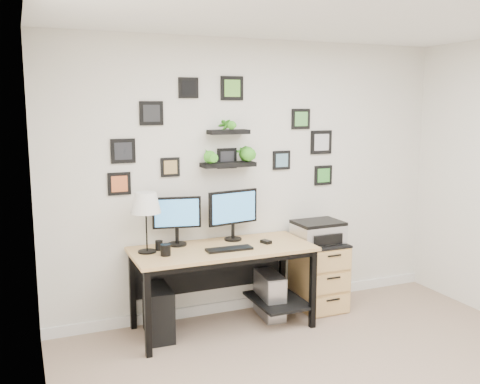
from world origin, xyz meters
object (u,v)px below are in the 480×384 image
mug (166,250)px  pc_tower_black (158,312)px  monitor_right (233,211)px  desk (225,259)px  table_lamp (146,204)px  monitor_left (177,217)px  pc_tower_grey (270,295)px  file_cabinet (319,275)px  printer (318,232)px

mug → pc_tower_black: (-0.05, 0.11, -0.58)m
monitor_right → mug: 0.79m
desk → table_lamp: size_ratio=3.07×
monitor_left → pc_tower_black: 0.84m
desk → pc_tower_grey: 0.63m
file_cabinet → pc_tower_black: bearing=-178.4°
monitor_left → table_lamp: table_lamp is taller
pc_tower_grey → pc_tower_black: bearing=-178.4°
monitor_right → file_cabinet: bearing=-6.9°
pc_tower_grey → file_cabinet: size_ratio=0.66×
desk → printer: (1.00, 0.06, 0.15)m
monitor_left → pc_tower_black: size_ratio=0.99×
desk → printer: bearing=3.7°
table_lamp → file_cabinet: (1.70, -0.00, -0.83)m
file_cabinet → printer: (-0.02, 0.01, 0.44)m
monitor_left → table_lamp: bearing=-157.9°
pc_tower_black → pc_tower_grey: size_ratio=1.01×
desk → file_cabinet: desk is taller
monitor_right → pc_tower_grey: (0.32, -0.12, -0.82)m
desk → monitor_left: bearing=154.5°
monitor_left → mug: (-0.18, -0.28, -0.21)m
printer → monitor_left: bearing=175.0°
desk → monitor_right: size_ratio=3.18×
monitor_right → table_lamp: 0.85m
desk → mug: bearing=-170.3°
mug → pc_tower_black: bearing=114.2°
pc_tower_black → printer: bearing=3.8°
table_lamp → printer: size_ratio=1.13×
monitor_left → monitor_right: bearing=-2.3°
desk → pc_tower_black: (-0.62, 0.01, -0.40)m
pc_tower_black → printer: printer is taller
monitor_right → pc_tower_black: monitor_right is taller
desk → pc_tower_grey: desk is taller
mug → printer: bearing=5.9°
mug → pc_tower_grey: bearing=7.7°
monitor_left → file_cabinet: monitor_left is taller
monitor_right → printer: 0.90m
pc_tower_grey → printer: bearing=2.3°
file_cabinet → printer: 0.44m
desk → monitor_left: (-0.39, 0.18, 0.38)m
monitor_right → table_lamp: size_ratio=0.97×
monitor_left → pc_tower_grey: bearing=-9.4°
mug → pc_tower_grey: mug is taller
desk → table_lamp: (-0.69, 0.06, 0.54)m
table_lamp → printer: bearing=0.1°
pc_tower_grey → table_lamp: bearing=179.1°
mug → printer: printer is taller
pc_tower_black → file_cabinet: bearing=3.6°
pc_tower_black → file_cabinet: size_ratio=0.66×
desk → mug: size_ratio=16.42×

